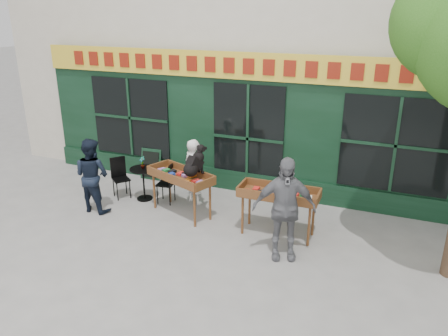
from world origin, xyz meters
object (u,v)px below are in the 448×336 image
Objects in this scene: man_right at (284,209)px; bistro_table at (143,177)px; book_cart_center at (181,178)px; book_cart_right at (279,196)px; man_left at (92,175)px; dog at (194,160)px; woman at (194,171)px.

man_right is 2.47× the size of bistro_table.
book_cart_center and book_cart_right have the same top height.
dog is at bearing -163.99° from man_left.
woman is (-0.00, 0.65, -0.07)m from book_cart_center.
dog is at bearing 137.53° from woman.
book_cart_center is 2.70× the size of dog.
man_left is at bearing -146.11° from dog.
book_cart_center is at bearing 176.14° from book_cart_right.
book_cart_center is 0.65m from woman.
man_right reaches higher than man_left.
man_right is (2.46, -1.51, 0.19)m from woman.
book_cart_center is 2.61m from man_right.
man_left reaches higher than bistro_table.
dog reaches higher than book_cart_right.
woman is 2.21m from man_left.
book_cart_right is 4.04m from man_left.
dog is 1.87m from book_cart_right.
woman reaches higher than bistro_table.
book_cart_right is 0.92× the size of man_left.
woman reaches higher than book_cart_right.
dog reaches higher than bistro_table.
dog is 1.73m from bistro_table.
bistro_table is at bearing -175.63° from book_cart_center.
man_left is (-2.20, -0.51, -0.47)m from dog.
man_right is at bearing 0.07° from dog.
man_left reaches higher than woman.
dog is 0.32× the size of man_right.
book_cart_right is 0.81× the size of man_right.
man_left is (-1.85, -0.56, -0.01)m from book_cart_center.
book_cart_right is at bearing 90.78° from man_right.
book_cart_right is (1.81, -0.06, -0.47)m from dog.
dog is at bearing 138.08° from man_right.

